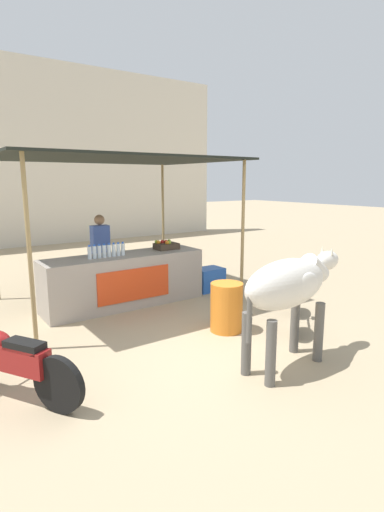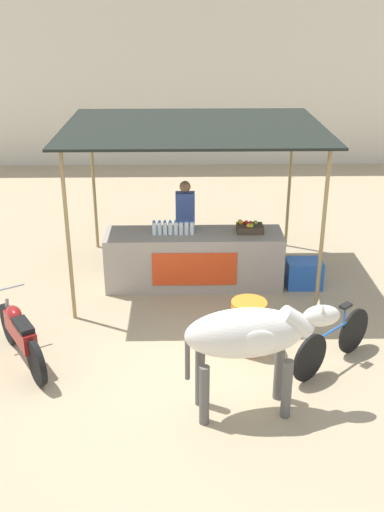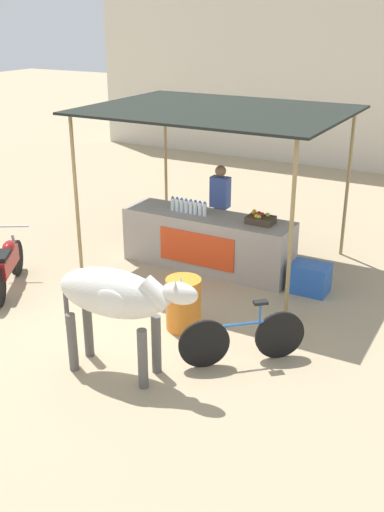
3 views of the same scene
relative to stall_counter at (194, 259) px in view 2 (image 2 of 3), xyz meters
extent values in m
plane|color=tan|center=(0.00, -2.20, -0.48)|extent=(60.00, 60.00, 0.00)
cube|color=beige|center=(0.00, 8.33, 2.71)|extent=(16.00, 0.50, 6.37)
cube|color=#9E9389|center=(0.00, 0.00, 0.00)|extent=(3.00, 0.80, 0.96)
cube|color=red|center=(0.00, -0.41, 0.00)|extent=(1.40, 0.02, 0.58)
cube|color=black|center=(0.00, 0.30, 2.21)|extent=(4.20, 3.20, 0.04)
cylinder|color=#997F51|center=(-1.89, -1.14, 0.86)|extent=(0.06, 0.06, 2.69)
cylinder|color=#997F51|center=(1.89, -1.14, 0.86)|extent=(0.06, 0.06, 2.69)
cylinder|color=#997F51|center=(-1.89, 1.74, 0.86)|extent=(0.06, 0.06, 2.69)
cylinder|color=#997F51|center=(1.89, 1.74, 0.86)|extent=(0.06, 0.06, 2.69)
cylinder|color=silver|center=(-0.67, -0.05, 0.59)|extent=(0.07, 0.07, 0.22)
cylinder|color=blue|center=(-0.67, -0.05, 0.71)|extent=(0.04, 0.04, 0.03)
cylinder|color=silver|center=(-0.58, -0.05, 0.59)|extent=(0.07, 0.07, 0.22)
cylinder|color=blue|center=(-0.58, -0.05, 0.71)|extent=(0.04, 0.04, 0.03)
cylinder|color=silver|center=(-0.48, -0.05, 0.59)|extent=(0.07, 0.07, 0.22)
cylinder|color=blue|center=(-0.48, -0.05, 0.71)|extent=(0.04, 0.04, 0.03)
cylinder|color=silver|center=(-0.40, -0.05, 0.59)|extent=(0.07, 0.07, 0.22)
cylinder|color=blue|center=(-0.40, -0.05, 0.71)|extent=(0.04, 0.04, 0.03)
cylinder|color=silver|center=(-0.30, -0.05, 0.59)|extent=(0.07, 0.07, 0.22)
cylinder|color=blue|center=(-0.30, -0.05, 0.71)|extent=(0.04, 0.04, 0.03)
cylinder|color=silver|center=(-0.21, -0.05, 0.59)|extent=(0.07, 0.07, 0.22)
cylinder|color=blue|center=(-0.21, -0.05, 0.71)|extent=(0.04, 0.04, 0.03)
cylinder|color=silver|center=(-0.12, -0.05, 0.59)|extent=(0.07, 0.07, 0.22)
cylinder|color=blue|center=(-0.12, -0.05, 0.71)|extent=(0.04, 0.04, 0.03)
cylinder|color=silver|center=(-0.03, -0.05, 0.59)|extent=(0.07, 0.07, 0.22)
cylinder|color=blue|center=(-0.03, -0.05, 0.71)|extent=(0.04, 0.04, 0.03)
cube|color=#3F3326|center=(0.95, 0.05, 0.54)|extent=(0.44, 0.32, 0.12)
sphere|color=#8CB22D|center=(0.79, 0.16, 0.63)|extent=(0.08, 0.08, 0.08)
sphere|color=#B21E19|center=(0.89, 0.11, 0.63)|extent=(0.08, 0.08, 0.08)
sphere|color=#8CB22D|center=(1.05, 0.11, 0.63)|extent=(0.08, 0.08, 0.08)
sphere|color=orange|center=(0.80, 0.11, 0.63)|extent=(0.08, 0.08, 0.08)
sphere|color=orange|center=(0.91, -0.04, 0.63)|extent=(0.08, 0.08, 0.08)
sphere|color=#8CB22D|center=(0.96, -0.05, 0.63)|extent=(0.08, 0.08, 0.08)
sphere|color=#B21E19|center=(0.96, 0.08, 0.63)|extent=(0.08, 0.08, 0.08)
cylinder|color=#383842|center=(-0.14, 0.75, -0.04)|extent=(0.22, 0.22, 0.88)
cube|color=#3F59A5|center=(-0.14, 0.75, 0.68)|extent=(0.34, 0.20, 0.56)
sphere|color=#8C6647|center=(-0.14, 0.75, 1.07)|extent=(0.20, 0.20, 0.20)
cube|color=blue|center=(1.90, -0.10, -0.24)|extent=(0.60, 0.44, 0.48)
cylinder|color=orange|center=(0.72, -2.10, -0.10)|extent=(0.50, 0.50, 0.76)
ellipsoid|color=silver|center=(0.51, -3.46, 0.60)|extent=(1.45, 0.66, 0.60)
cylinder|color=#575551|center=(0.98, -3.23, -0.09)|extent=(0.12, 0.12, 0.78)
cylinder|color=#575551|center=(1.01, -3.59, -0.09)|extent=(0.12, 0.12, 0.78)
cylinder|color=#575551|center=(0.00, -3.33, -0.09)|extent=(0.12, 0.12, 0.78)
cylinder|color=#575551|center=(0.04, -3.69, -0.09)|extent=(0.12, 0.12, 0.78)
cylinder|color=silver|center=(1.10, -3.40, 0.71)|extent=(0.47, 0.28, 0.41)
ellipsoid|color=silver|center=(1.40, -3.37, 0.77)|extent=(0.46, 0.26, 0.26)
cone|color=beige|center=(1.37, -3.30, 0.91)|extent=(0.05, 0.05, 0.10)
cone|color=beige|center=(1.38, -3.44, 0.91)|extent=(0.05, 0.05, 0.10)
cylinder|color=#575551|center=(-0.15, -3.53, 0.33)|extent=(0.06, 0.06, 0.60)
ellipsoid|color=silver|center=(0.63, -3.67, 0.60)|extent=(0.45, 0.14, 0.32)
cylinder|color=black|center=(-2.71, -1.83, -0.18)|extent=(0.38, 0.55, 0.60)
cylinder|color=black|center=(-2.09, -2.85, -0.18)|extent=(0.38, 0.55, 0.60)
cube|color=maroon|center=(-2.40, -2.34, 0.00)|extent=(0.62, 0.86, 0.28)
ellipsoid|color=maroon|center=(-2.51, -2.15, 0.16)|extent=(0.36, 0.41, 0.20)
cube|color=black|center=(-2.31, -2.49, 0.16)|extent=(0.38, 0.47, 0.10)
cylinder|color=#99999E|center=(-2.69, -1.87, 0.40)|extent=(0.49, 0.31, 0.03)
cylinder|color=#99999E|center=(-2.70, -1.85, 0.02)|extent=(0.15, 0.20, 0.49)
cylinder|color=black|center=(1.44, -2.84, -0.15)|extent=(0.52, 0.47, 0.66)
cylinder|color=black|center=(2.19, -2.18, -0.15)|extent=(0.52, 0.47, 0.66)
cylinder|color=#2659A5|center=(1.81, -2.51, 0.07)|extent=(0.66, 0.59, 0.04)
cylinder|color=#2659A5|center=(1.98, -2.37, 0.19)|extent=(0.03, 0.03, 0.28)
cube|color=black|center=(1.98, -2.37, 0.35)|extent=(0.20, 0.19, 0.04)
camera|label=1|loc=(-3.10, -6.63, 1.83)|focal=28.00mm
camera|label=2|loc=(-0.22, -9.38, 4.15)|focal=42.00mm
camera|label=3|loc=(4.45, -8.61, 3.72)|focal=42.00mm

